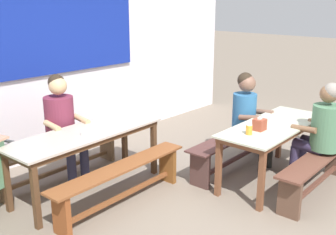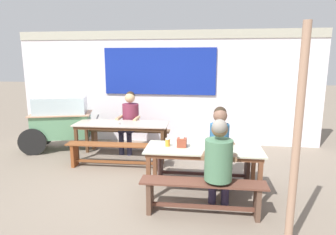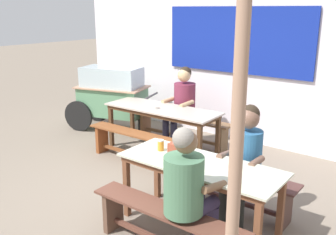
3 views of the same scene
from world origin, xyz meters
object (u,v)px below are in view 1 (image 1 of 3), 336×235
object	(u,v)px
person_near_front	(322,128)
person_right_near_table	(249,113)
bench_near_back	(233,147)
condiment_jar	(249,129)
dining_table_far	(86,138)
bench_near_front	(316,169)
person_center_facing	(62,120)
soup_bowl	(86,133)
bench_far_back	(59,154)
bench_far_front	(121,179)
dining_table_near	(274,130)
tissue_box	(259,124)

from	to	relation	value
person_near_front	person_right_near_table	bearing A→B (deg)	87.62
bench_near_back	condiment_jar	bearing A→B (deg)	-134.64
dining_table_far	bench_near_front	distance (m)	2.69
person_center_facing	bench_near_front	bearing A→B (deg)	-56.64
person_center_facing	soup_bowl	bearing A→B (deg)	-98.76
bench_far_back	bench_near_back	distance (m)	2.26
bench_far_front	condiment_jar	size ratio (longest dim) A/B	14.92
dining_table_far	dining_table_near	distance (m)	2.25
bench_near_front	condiment_jar	xyz separation A→B (m)	(-0.55, 0.60, 0.49)
bench_far_front	person_right_near_table	xyz separation A→B (m)	(1.92, -0.42, 0.43)
soup_bowl	dining_table_far	bearing A→B (deg)	57.58
bench_near_back	soup_bowl	xyz separation A→B (m)	(-1.75, 0.82, 0.46)
person_near_front	person_right_near_table	distance (m)	1.00
person_near_front	person_center_facing	size ratio (longest dim) A/B	0.98
dining_table_far	bench_near_front	size ratio (longest dim) A/B	1.17
bench_far_front	tissue_box	bearing A→B (deg)	-33.46
dining_table_near	person_near_front	size ratio (longest dim) A/B	1.32
dining_table_near	soup_bowl	size ratio (longest dim) A/B	13.89
tissue_box	bench_far_front	bearing A→B (deg)	146.54
person_right_near_table	condiment_jar	world-z (taller)	person_right_near_table
tissue_box	soup_bowl	xyz separation A→B (m)	(-1.44, 1.36, -0.05)
person_right_near_table	condiment_jar	distance (m)	0.92
bench_near_front	person_center_facing	size ratio (longest dim) A/B	1.24
bench_far_back	person_near_front	size ratio (longest dim) A/B	1.44
dining_table_far	tissue_box	bearing A→B (deg)	-46.72
dining_table_near	tissue_box	xyz separation A→B (m)	(-0.32, 0.02, 0.15)
dining_table_near	bench_far_back	distance (m)	2.69
person_near_front	soup_bowl	size ratio (longest dim) A/B	10.48
bench_near_back	person_right_near_table	bearing A→B (deg)	-14.58
bench_near_front	dining_table_far	bearing A→B (deg)	129.85
bench_near_back	bench_far_front	bearing A→B (deg)	168.09
dining_table_far	person_center_facing	world-z (taller)	person_center_facing
dining_table_far	condiment_jar	size ratio (longest dim) A/B	15.61
dining_table_far	bench_near_front	world-z (taller)	dining_table_far
bench_far_back	tissue_box	xyz separation A→B (m)	(1.39, -2.02, 0.49)
bench_near_back	condiment_jar	distance (m)	0.90
bench_far_back	soup_bowl	bearing A→B (deg)	-93.75
dining_table_near	person_near_front	world-z (taller)	person_near_front
bench_far_back	tissue_box	world-z (taller)	tissue_box
bench_near_back	bench_near_front	size ratio (longest dim) A/B	1.03
person_near_front	bench_far_front	bearing A→B (deg)	142.97
person_near_front	soup_bowl	distance (m)	2.72
bench_far_back	tissue_box	size ratio (longest dim) A/B	11.94
bench_far_back	person_right_near_table	distance (m)	2.54
dining_table_far	person_center_facing	xyz separation A→B (m)	(0.03, 0.50, 0.10)
bench_far_back	bench_near_front	size ratio (longest dim) A/B	1.13
dining_table_far	bench_near_back	world-z (taller)	dining_table_far
bench_near_back	bench_near_front	world-z (taller)	same
person_center_facing	dining_table_far	bearing A→B (deg)	-93.32
bench_near_front	tissue_box	xyz separation A→B (m)	(-0.33, 0.59, 0.50)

